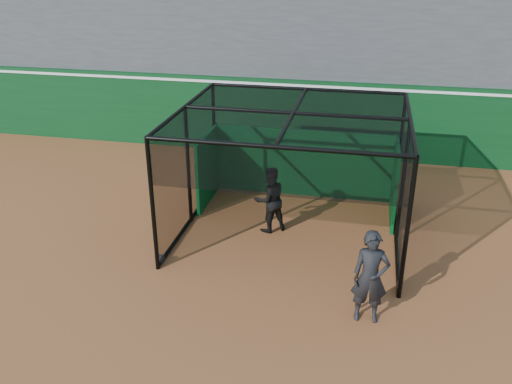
# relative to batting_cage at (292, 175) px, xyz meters

# --- Properties ---
(ground) EXTENTS (120.00, 120.00, 0.00)m
(ground) POSITION_rel_batting_cage_xyz_m (-0.91, -2.96, -1.49)
(ground) COLOR brown
(ground) RESTS_ON ground
(outfield_wall) EXTENTS (50.00, 0.50, 2.50)m
(outfield_wall) POSITION_rel_batting_cage_xyz_m (-0.91, 5.54, -0.20)
(outfield_wall) COLOR #0A3C18
(outfield_wall) RESTS_ON ground
(grandstand) EXTENTS (50.00, 7.85, 8.95)m
(grandstand) POSITION_rel_batting_cage_xyz_m (-0.91, 9.31, 2.99)
(grandstand) COLOR #4C4C4F
(grandstand) RESTS_ON ground
(batting_cage) EXTENTS (5.18, 4.70, 2.98)m
(batting_cage) POSITION_rel_batting_cage_xyz_m (0.00, 0.00, 0.00)
(batting_cage) COLOR black
(batting_cage) RESTS_ON ground
(batter) EXTENTS (1.02, 0.98, 1.65)m
(batter) POSITION_rel_batting_cage_xyz_m (-0.50, -0.08, -0.66)
(batter) COLOR black
(batter) RESTS_ON ground
(on_deck_player) EXTENTS (0.69, 0.48, 1.82)m
(on_deck_player) POSITION_rel_batting_cage_xyz_m (1.92, -3.14, -0.58)
(on_deck_player) COLOR black
(on_deck_player) RESTS_ON ground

